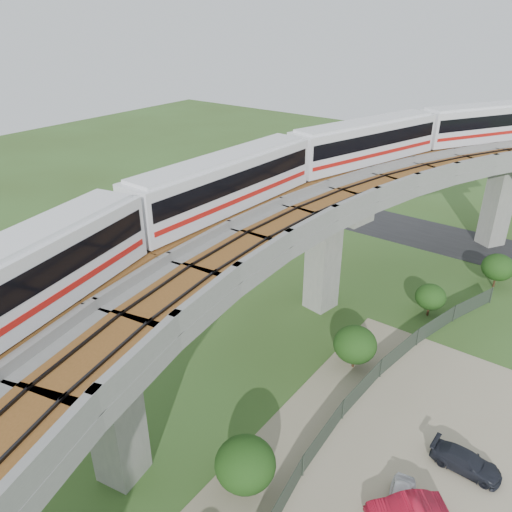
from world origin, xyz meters
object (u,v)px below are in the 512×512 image
(car_white, at_px, (400,501))
(metro_train, at_px, (319,167))
(car_red, at_px, (406,511))
(car_dark, at_px, (466,462))

(car_white, bearing_deg, metro_train, 124.74)
(metro_train, distance_m, car_red, 21.77)
(metro_train, relative_size, car_white, 19.58)
(metro_train, xyz_separation_m, car_dark, (14.52, -8.15, -11.73))
(car_dark, bearing_deg, car_white, 157.14)
(metro_train, height_order, car_red, metro_train)
(car_white, height_order, car_red, car_red)
(car_dark, bearing_deg, car_red, 164.37)
(car_white, xyz_separation_m, car_dark, (1.95, 4.38, 0.01))
(car_red, xyz_separation_m, car_dark, (1.44, 4.80, -0.10))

